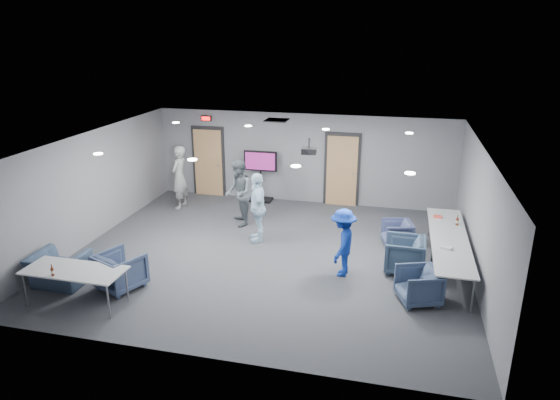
% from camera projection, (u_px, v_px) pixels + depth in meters
% --- Properties ---
extents(floor, '(9.00, 9.00, 0.00)m').
position_uv_depth(floor, '(269.00, 255.00, 11.72)').
color(floor, '#35383D').
rests_on(floor, ground).
extents(ceiling, '(9.00, 9.00, 0.00)m').
position_uv_depth(ceiling, '(268.00, 142.00, 10.85)').
color(ceiling, white).
rests_on(ceiling, wall_back).
extents(wall_back, '(9.00, 0.02, 2.70)m').
position_uv_depth(wall_back, '(303.00, 159.00, 14.96)').
color(wall_back, slate).
rests_on(wall_back, floor).
extents(wall_front, '(9.00, 0.02, 2.70)m').
position_uv_depth(wall_front, '(201.00, 283.00, 7.61)').
color(wall_front, slate).
rests_on(wall_front, floor).
extents(wall_left, '(0.02, 8.00, 2.70)m').
position_uv_depth(wall_left, '(92.00, 187.00, 12.29)').
color(wall_left, slate).
rests_on(wall_left, floor).
extents(wall_right, '(0.02, 8.00, 2.70)m').
position_uv_depth(wall_right, '(479.00, 217.00, 10.28)').
color(wall_right, slate).
rests_on(wall_right, floor).
extents(door_left, '(1.06, 0.17, 2.24)m').
position_uv_depth(door_left, '(209.00, 162.00, 15.68)').
color(door_left, black).
rests_on(door_left, wall_back).
extents(door_right, '(1.06, 0.17, 2.24)m').
position_uv_depth(door_right, '(342.00, 170.00, 14.75)').
color(door_right, black).
rests_on(door_right, wall_back).
extents(exit_sign, '(0.32, 0.08, 0.16)m').
position_uv_depth(exit_sign, '(206.00, 118.00, 15.22)').
color(exit_sign, black).
rests_on(exit_sign, wall_back).
extents(hvac_diffuser, '(0.60, 0.60, 0.03)m').
position_uv_depth(hvac_diffuser, '(277.00, 120.00, 13.54)').
color(hvac_diffuser, black).
rests_on(hvac_diffuser, ceiling).
extents(downlights, '(6.18, 3.78, 0.02)m').
position_uv_depth(downlights, '(268.00, 143.00, 10.85)').
color(downlights, white).
rests_on(downlights, ceiling).
extents(person_a, '(0.47, 0.69, 1.86)m').
position_uv_depth(person_a, '(179.00, 177.00, 14.55)').
color(person_a, '#949795').
rests_on(person_a, floor).
extents(person_b, '(0.99, 1.08, 1.81)m').
position_uv_depth(person_b, '(239.00, 193.00, 13.25)').
color(person_b, '#535D64').
rests_on(person_b, floor).
extents(person_c, '(0.76, 1.11, 1.75)m').
position_uv_depth(person_c, '(258.00, 207.00, 12.27)').
color(person_c, '#C6E7FF').
rests_on(person_c, floor).
extents(person_d, '(0.66, 1.02, 1.49)m').
position_uv_depth(person_d, '(343.00, 243.00, 10.55)').
color(person_d, '#17359B').
rests_on(person_d, floor).
extents(chair_right_a, '(0.83, 0.82, 0.63)m').
position_uv_depth(chair_right_a, '(397.00, 233.00, 12.13)').
color(chair_right_a, '#3B4467').
rests_on(chair_right_a, floor).
extents(chair_right_b, '(0.87, 0.85, 0.77)m').
position_uv_depth(chair_right_b, '(404.00, 255.00, 10.82)').
color(chair_right_b, '#34455A').
rests_on(chair_right_b, floor).
extents(chair_right_c, '(0.97, 0.96, 0.69)m').
position_uv_depth(chair_right_c, '(418.00, 286.00, 9.59)').
color(chair_right_c, '#3B4B67').
rests_on(chair_right_c, floor).
extents(chair_front_a, '(1.09, 1.10, 0.77)m').
position_uv_depth(chair_front_a, '(120.00, 271.00, 10.11)').
color(chair_front_a, '#3B4866').
rests_on(chair_front_a, floor).
extents(chair_front_b, '(1.05, 0.92, 0.68)m').
position_uv_depth(chair_front_b, '(59.00, 269.00, 10.26)').
color(chair_front_b, '#35465C').
rests_on(chair_front_b, floor).
extents(table_right_a, '(0.79, 1.90, 0.73)m').
position_uv_depth(table_right_a, '(446.00, 224.00, 11.71)').
color(table_right_a, silver).
rests_on(table_right_a, floor).
extents(table_right_b, '(0.79, 1.89, 0.73)m').
position_uv_depth(table_right_b, '(453.00, 258.00, 9.96)').
color(table_right_b, silver).
rests_on(table_right_b, floor).
extents(table_front_left, '(1.92, 0.81, 0.73)m').
position_uv_depth(table_front_left, '(74.00, 271.00, 9.41)').
color(table_front_left, silver).
rests_on(table_front_left, floor).
extents(bottle_front, '(0.06, 0.06, 0.23)m').
position_uv_depth(bottle_front, '(52.00, 272.00, 9.13)').
color(bottle_front, '#5A210F').
rests_on(bottle_front, table_front_left).
extents(bottle_right, '(0.07, 0.07, 0.25)m').
position_uv_depth(bottle_right, '(457.00, 221.00, 11.50)').
color(bottle_right, '#5A210F').
rests_on(bottle_right, table_right_a).
extents(snack_box, '(0.20, 0.14, 0.04)m').
position_uv_depth(snack_box, '(438.00, 217.00, 12.00)').
color(snack_box, '#E14238').
rests_on(snack_box, table_right_a).
extents(wrapper, '(0.25, 0.20, 0.05)m').
position_uv_depth(wrapper, '(446.00, 248.00, 10.28)').
color(wrapper, silver).
rests_on(wrapper, table_right_b).
extents(tv_stand, '(1.02, 0.49, 1.56)m').
position_uv_depth(tv_stand, '(261.00, 173.00, 15.16)').
color(tv_stand, black).
rests_on(tv_stand, floor).
extents(projector, '(0.36, 0.34, 0.36)m').
position_uv_depth(projector, '(309.00, 151.00, 11.34)').
color(projector, black).
rests_on(projector, ceiling).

